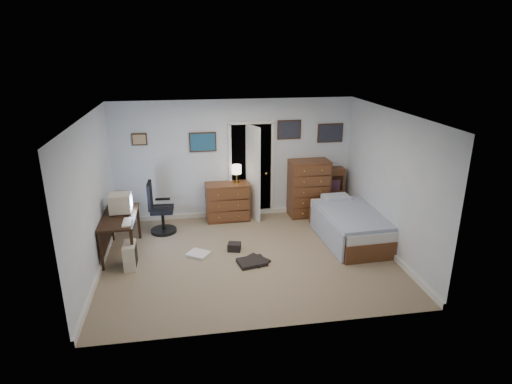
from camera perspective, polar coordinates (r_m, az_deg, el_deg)
floor at (r=7.59m, az=-0.95°, el=-8.75°), size 5.00×4.00×0.02m
computer_desk at (r=7.88m, az=-18.29°, el=-4.18°), size 0.59×1.25×0.72m
crt_monitor at (r=7.88m, az=-17.62°, el=-1.42°), size 0.38×0.35×0.34m
keyboard at (r=7.45m, az=-16.79°, el=-3.89°), size 0.15×0.38×0.02m
pc_tower at (r=7.48m, az=-16.42°, el=-8.11°), size 0.20×0.40×0.43m
office_chair at (r=8.59m, az=-12.76°, el=-2.78°), size 0.52×0.52×1.04m
media_stack at (r=9.13m, az=-17.25°, el=-2.14°), size 0.15×0.15×0.72m
low_dresser at (r=9.02m, az=-3.82°, el=-1.30°), size 0.92×0.48×0.80m
table_lamp at (r=8.82m, az=-2.62°, el=2.95°), size 0.21×0.21×0.39m
doorway at (r=9.36m, az=-0.91°, el=3.40°), size 0.96×1.12×2.05m
tall_dresser at (r=9.24m, az=7.03°, el=0.51°), size 0.85×0.52×1.23m
headboard_bookcase at (r=9.43m, az=8.29°, el=0.34°), size 1.13×0.31×1.01m
bed at (r=8.31m, az=12.30°, el=-4.29°), size 1.12×1.97×0.63m
wall_posters at (r=8.93m, az=0.76°, el=7.56°), size 4.38×0.04×0.60m
floor_clutter at (r=7.53m, az=-2.52°, el=-8.60°), size 1.46×0.90×0.14m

